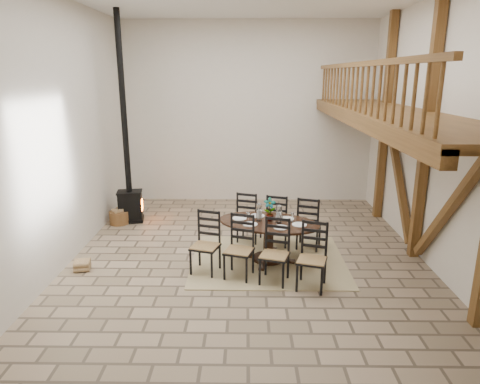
{
  "coord_description": "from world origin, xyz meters",
  "views": [
    {
      "loc": [
        -0.04,
        -8.13,
        3.58
      ],
      "look_at": [
        -0.16,
        0.4,
        1.22
      ],
      "focal_mm": 32.0,
      "sensor_mm": 36.0,
      "label": 1
    }
  ],
  "objects_px": {
    "log_basket": "(119,217)",
    "wood_stove": "(128,177)",
    "dining_table": "(267,243)",
    "log_stack": "(82,265)"
  },
  "relations": [
    {
      "from": "dining_table",
      "to": "log_basket",
      "type": "xyz_separation_m",
      "value": [
        -3.55,
        2.21,
        -0.24
      ]
    },
    {
      "from": "dining_table",
      "to": "wood_stove",
      "type": "height_order",
      "value": "wood_stove"
    },
    {
      "from": "dining_table",
      "to": "log_stack",
      "type": "height_order",
      "value": "dining_table"
    },
    {
      "from": "wood_stove",
      "to": "log_basket",
      "type": "xyz_separation_m",
      "value": [
        -0.24,
        -0.18,
        -0.97
      ]
    },
    {
      "from": "log_stack",
      "to": "log_basket",
      "type": "bearing_deg",
      "value": 90.88
    },
    {
      "from": "log_basket",
      "to": "log_stack",
      "type": "bearing_deg",
      "value": -89.12
    },
    {
      "from": "dining_table",
      "to": "wood_stove",
      "type": "bearing_deg",
      "value": 161.14
    },
    {
      "from": "wood_stove",
      "to": "log_basket",
      "type": "relative_size",
      "value": 10.34
    },
    {
      "from": "log_basket",
      "to": "log_stack",
      "type": "height_order",
      "value": "log_basket"
    },
    {
      "from": "log_basket",
      "to": "wood_stove",
      "type": "bearing_deg",
      "value": 36.12
    }
  ]
}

